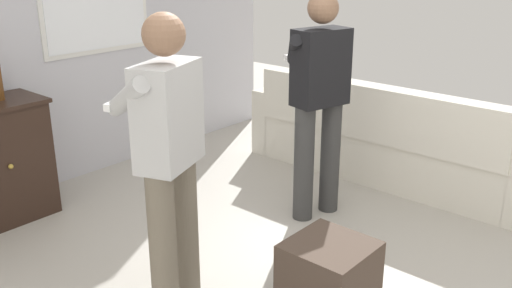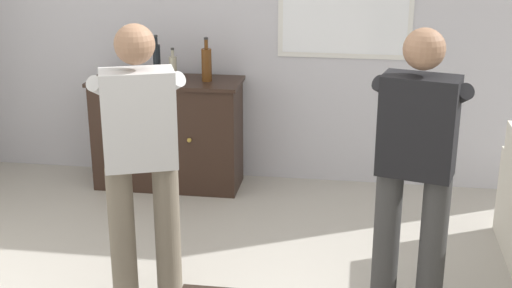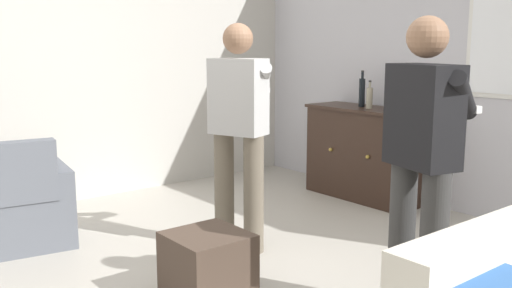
% 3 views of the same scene
% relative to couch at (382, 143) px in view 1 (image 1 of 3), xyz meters
% --- Properties ---
extents(wall_back_with_window, '(5.20, 0.15, 2.80)m').
position_rel_couch_xyz_m(wall_back_with_window, '(-1.90, 2.14, 1.06)').
color(wall_back_with_window, silver).
rests_on(wall_back_with_window, ground).
extents(couch, '(0.57, 2.63, 0.88)m').
position_rel_couch_xyz_m(couch, '(0.00, 0.00, 0.00)').
color(couch, silver).
rests_on(couch, ground).
extents(ottoman, '(0.45, 0.45, 0.41)m').
position_rel_couch_xyz_m(ottoman, '(-1.88, -0.72, -0.14)').
color(ottoman, '#47382D').
rests_on(ottoman, ground).
extents(person_standing_left, '(0.52, 0.52, 1.68)m').
position_rel_couch_xyz_m(person_standing_left, '(-2.44, -0.05, 0.59)').
color(person_standing_left, '#6B6051').
rests_on(person_standing_left, ground).
extents(person_standing_right, '(0.54, 0.51, 1.68)m').
position_rel_couch_xyz_m(person_standing_right, '(-0.93, 0.05, 0.59)').
color(person_standing_right, '#383838').
rests_on(person_standing_right, ground).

